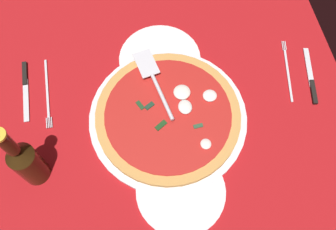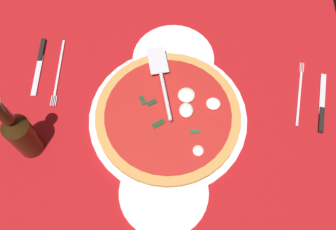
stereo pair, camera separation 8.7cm
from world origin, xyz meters
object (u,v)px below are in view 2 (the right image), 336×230
object	(u,v)px
pizza_server	(162,79)
pizza	(169,115)
dinner_plate_left	(173,59)
dinner_plate_right	(164,192)
beer_bottle	(20,132)
place_setting_near	(49,67)
place_setting_far	(311,101)

from	to	relation	value
pizza_server	pizza	bearing A→B (deg)	-179.63
dinner_plate_left	pizza_server	distance (cm)	10.46
dinner_plate_right	beer_bottle	distance (cm)	36.51
pizza_server	dinner_plate_left	bearing A→B (deg)	-29.20
pizza	beer_bottle	world-z (taller)	beer_bottle
dinner_plate_left	pizza_server	size ratio (longest dim) A/B	1.03
place_setting_near	place_setting_far	world-z (taller)	same
pizza	place_setting_near	bearing A→B (deg)	-113.64
pizza	place_setting_far	xyz separation A→B (cm)	(-5.84, 37.86, -1.80)
place_setting_near	place_setting_far	xyz separation A→B (cm)	(8.97, 71.70, -0.01)
pizza	place_setting_far	distance (cm)	38.35
pizza	place_setting_near	distance (cm)	36.99
place_setting_near	beer_bottle	world-z (taller)	beer_bottle
place_setting_near	place_setting_far	size ratio (longest dim) A/B	0.92
beer_bottle	pizza	bearing A→B (deg)	104.27
dinner_plate_left	dinner_plate_right	xyz separation A→B (cm)	(38.11, -1.61, 0.00)
pizza_server	place_setting_far	world-z (taller)	pizza_server
dinner_plate_right	place_setting_near	bearing A→B (deg)	-136.20
pizza	pizza_server	xyz separation A→B (cm)	(-9.20, -1.98, 2.52)
place_setting_far	place_setting_near	bearing A→B (deg)	93.98
dinner_plate_left	place_setting_far	distance (cm)	39.02
place_setting_far	pizza	bearing A→B (deg)	109.88
pizza	place_setting_near	world-z (taller)	pizza
dinner_plate_left	pizza	distance (cm)	18.46
dinner_plate_right	place_setting_near	xyz separation A→B (cm)	(-34.56, -33.14, -0.14)
pizza_server	beer_bottle	distance (cm)	37.32
dinner_plate_right	place_setting_far	world-z (taller)	place_setting_far
beer_bottle	pizza_server	bearing A→B (deg)	118.99
dinner_plate_right	pizza	size ratio (longest dim) A/B	0.57
dinner_plate_left	place_setting_near	size ratio (longest dim) A/B	1.08
place_setting_far	dinner_plate_right	bearing A→B (deg)	134.67
dinner_plate_left	place_setting_near	bearing A→B (deg)	-84.16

